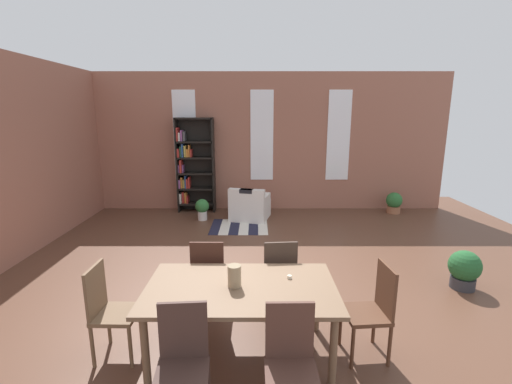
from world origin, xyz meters
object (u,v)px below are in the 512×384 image
(potted_plant_window, at_px, (396,203))
(armchair_white, at_px, (251,207))
(dining_chair_head_right, at_px, (375,308))
(dining_chair_far_left, at_px, (210,274))
(dining_table, at_px, (242,294))
(bookshelf_tall, at_px, (194,165))
(vase_on_table, at_px, (236,276))
(dining_chair_far_right, at_px, (281,274))
(potted_plant_by_shelf, at_px, (204,208))
(potted_plant_corner, at_px, (466,269))
(dining_chair_head_left, at_px, (111,308))
(dining_chair_near_left, at_px, (184,362))
(dining_chair_near_right, at_px, (292,362))

(potted_plant_window, bearing_deg, armchair_white, -172.05)
(dining_chair_head_right, bearing_deg, dining_chair_far_left, 156.37)
(dining_chair_head_right, relative_size, dining_chair_far_left, 1.00)
(dining_table, distance_m, bookshelf_tall, 5.49)
(vase_on_table, distance_m, dining_chair_far_right, 0.95)
(vase_on_table, distance_m, dining_chair_far_left, 0.89)
(potted_plant_by_shelf, xyz_separation_m, potted_plant_window, (4.53, 0.56, -0.01))
(dining_chair_far_left, height_order, bookshelf_tall, bookshelf_tall)
(dining_chair_far_right, height_order, potted_plant_corner, dining_chair_far_right)
(potted_plant_corner, bearing_deg, bookshelf_tall, 138.09)
(dining_chair_far_right, bearing_deg, potted_plant_corner, 13.57)
(potted_plant_by_shelf, bearing_deg, dining_chair_far_right, -68.59)
(dining_chair_head_left, bearing_deg, armchair_white, 74.36)
(vase_on_table, relative_size, dining_chair_far_right, 0.23)
(dining_chair_far_left, bearing_deg, dining_chair_head_right, -23.63)
(dining_chair_head_right, xyz_separation_m, potted_plant_by_shelf, (-2.35, 4.52, -0.24))
(dining_chair_head_left, xyz_separation_m, potted_plant_by_shelf, (0.22, 4.53, -0.24))
(bookshelf_tall, distance_m, potted_plant_by_shelf, 1.20)
(bookshelf_tall, bearing_deg, dining_table, -75.42)
(potted_plant_window, bearing_deg, dining_chair_far_left, -131.77)
(dining_chair_far_left, xyz_separation_m, dining_chair_near_left, (-0.00, -1.50, 0.00))
(dining_chair_near_left, height_order, potted_plant_by_shelf, dining_chair_near_left)
(bookshelf_tall, bearing_deg, dining_chair_far_left, -78.00)
(dining_chair_near_left, xyz_separation_m, potted_plant_window, (3.88, 5.83, -0.25))
(dining_chair_head_left, relative_size, potted_plant_window, 1.88)
(dining_table, distance_m, dining_chair_near_left, 0.87)
(dining_table, xyz_separation_m, potted_plant_corner, (3.00, 1.37, -0.38))
(dining_chair_far_right, relative_size, bookshelf_tall, 0.42)
(vase_on_table, distance_m, dining_chair_near_right, 0.95)
(armchair_white, height_order, potted_plant_corner, armchair_white)
(dining_chair_head_right, distance_m, dining_chair_far_right, 1.14)
(dining_chair_far_left, height_order, potted_plant_corner, dining_chair_far_left)
(vase_on_table, xyz_separation_m, potted_plant_window, (3.52, 5.08, -0.59))
(dining_chair_far_left, distance_m, dining_chair_near_left, 1.50)
(dining_chair_head_left, height_order, dining_chair_near_left, same)
(dining_table, relative_size, armchair_white, 1.89)
(potted_plant_by_shelf, bearing_deg, potted_plant_corner, -37.86)
(vase_on_table, relative_size, dining_chair_near_left, 0.23)
(dining_table, bearing_deg, dining_chair_far_right, 60.91)
(dining_chair_far_left, relative_size, potted_plant_window, 1.88)
(bookshelf_tall, bearing_deg, dining_chair_far_right, -68.47)
(dining_chair_head_left, xyz_separation_m, dining_chair_near_right, (1.70, -0.75, 0.00))
(dining_chair_near_left, height_order, armchair_white, dining_chair_near_left)
(dining_chair_head_left, xyz_separation_m, potted_plant_window, (4.75, 5.08, -0.25))
(vase_on_table, bearing_deg, armchair_white, 89.22)
(vase_on_table, relative_size, potted_plant_window, 0.43)
(dining_chair_far_left, bearing_deg, potted_plant_corner, 10.36)
(dining_chair_far_right, xyz_separation_m, dining_chair_head_left, (-1.70, -0.75, 0.00))
(dining_chair_near_left, xyz_separation_m, bookshelf_tall, (-0.96, 6.05, 0.62))
(dining_chair_far_right, relative_size, dining_chair_near_right, 1.00)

